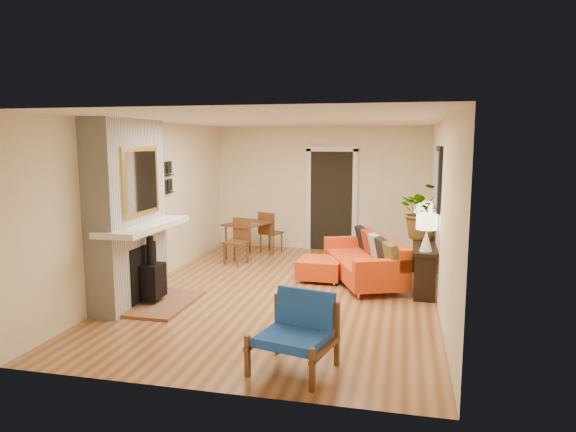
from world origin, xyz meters
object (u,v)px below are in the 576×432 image
Objects in this scene: ottoman at (320,268)px; lamp_near at (427,228)px; sofa at (368,260)px; console_table at (424,251)px; dining_table at (251,230)px; houseplant at (424,211)px; lamp_far at (423,214)px; blue_chair at (298,328)px.

lamp_near is at bearing -23.90° from ottoman.
console_table is at bearing -5.95° from sofa.
lamp_near reaches higher than console_table.
dining_table is 3.88m from lamp_near.
houseplant reaches higher than sofa.
ottoman is at bearing -170.72° from houseplant.
ottoman is 2.00m from lamp_near.
ottoman is at bearing 156.10° from lamp_near.
console_table is 3.43× the size of lamp_near.
lamp_far reaches higher than dining_table.
lamp_near is at bearing -32.38° from dining_table.
houseplant is (-0.01, -0.50, 0.12)m from lamp_far.
lamp_far is at bearing 90.00° from lamp_near.
lamp_near is 1.00× the size of lamp_far.
houseplant reaches higher than lamp_far.
dining_table is at bearing 157.85° from console_table.
houseplant reaches higher than ottoman.
ottoman is 3.36m from blue_chair.
lamp_near is at bearing -90.00° from console_table.
lamp_far is at bearing 71.96° from blue_chair.
ottoman is at bearing -39.75° from dining_table.
houseplant is (1.64, 0.27, 0.97)m from ottoman.
console_table is at bearing -90.00° from lamp_far.
console_table is (3.25, -1.32, 0.01)m from dining_table.
lamp_near is at bearing 62.83° from blue_chair.
blue_chair reaches higher than ottoman.
dining_table is (-2.37, 1.23, 0.21)m from sofa.
houseplant is at bearing -18.11° from dining_table.
sofa is 2.99× the size of ottoman.
sofa is 1.40m from lamp_near.
console_table is at bearing -87.83° from houseplant.
console_table is at bearing 90.00° from lamp_near.
lamp_far is (1.34, 4.11, 0.64)m from blue_chair.
dining_table is (-1.60, 1.33, 0.36)m from ottoman.
sofa is 2.47× the size of blue_chair.
console_table reaches higher than ottoman.
lamp_far is (0.88, 0.67, 0.71)m from sofa.
sofa reaches higher than ottoman.
houseplant is (1.33, 3.61, 0.76)m from blue_chair.
ottoman is 2.01m from lamp_far.
blue_chair is 0.48× the size of console_table.
blue_chair is at bearing -108.04° from lamp_far.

